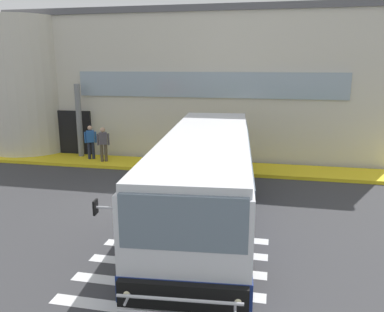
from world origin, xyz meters
TOP-DOWN VIEW (x-y plane):
  - ground_plane at (0.00, 0.00)m, footprint 80.00×90.00m
  - bay_paint_stripes at (2.00, -4.20)m, footprint 4.40×3.96m
  - terminal_building at (-0.68, 11.58)m, footprint 20.75×13.80m
  - boarding_curb at (0.00, 4.80)m, footprint 22.95×2.00m
  - entry_support_column at (-5.42, 5.40)m, footprint 0.28×0.28m
  - bus_main_foreground at (2.21, -0.98)m, footprint 3.50×11.22m
  - passenger_near_column at (-4.62, 4.92)m, footprint 0.55×0.35m
  - passenger_by_doorway at (-3.79, 4.59)m, footprint 0.55×0.48m

SIDE VIEW (x-z plane):
  - ground_plane at x=0.00m, z-range -0.02..0.00m
  - bay_paint_stripes at x=2.00m, z-range 0.00..0.01m
  - boarding_curb at x=0.00m, z-range 0.00..0.15m
  - passenger_near_column at x=-4.62m, z-range 0.24..1.92m
  - passenger_by_doorway at x=-3.79m, z-range 0.28..1.95m
  - bus_main_foreground at x=2.21m, z-range -0.02..2.68m
  - entry_support_column at x=-5.42m, z-range 0.15..3.81m
  - terminal_building at x=-0.68m, z-range -0.01..7.42m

